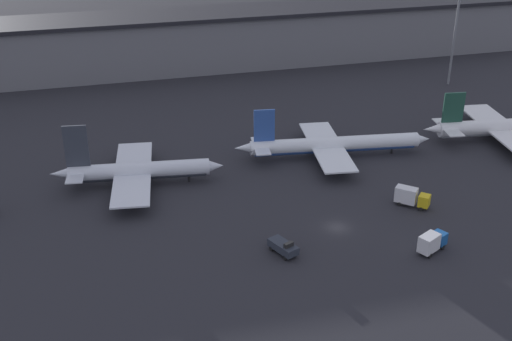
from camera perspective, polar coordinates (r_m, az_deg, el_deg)
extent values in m
plane|color=#26262B|center=(120.61, 7.21, -5.04)|extent=(600.00, 600.00, 0.00)
cube|color=slate|center=(212.80, -3.58, 11.43)|extent=(214.17, 19.71, 16.65)
cube|color=black|center=(210.73, -3.65, 13.78)|extent=(214.17, 21.71, 1.20)
cylinder|color=silver|center=(135.78, -10.31, 0.03)|extent=(29.19, 7.24, 3.42)
cylinder|color=#333842|center=(136.04, -10.29, -0.20)|extent=(27.69, 6.54, 2.90)
cone|color=silver|center=(135.73, -3.76, 0.41)|extent=(4.50, 3.76, 3.25)
cone|color=silver|center=(137.51, -16.85, -0.26)|extent=(5.47, 3.56, 2.90)
cube|color=#333842|center=(134.53, -15.70, 2.09)|extent=(4.80, 1.03, 8.95)
cube|color=silver|center=(136.92, -15.65, -0.09)|extent=(4.83, 11.23, 0.24)
cube|color=silver|center=(136.06, -10.90, -0.17)|extent=(11.46, 30.94, 0.36)
cylinder|color=gray|center=(144.14, -10.39, 0.90)|extent=(3.98, 2.36, 1.88)
cylinder|color=gray|center=(129.01, -10.62, -2.27)|extent=(3.98, 2.36, 1.88)
cylinder|color=black|center=(136.64, -5.98, -0.66)|extent=(0.50, 0.50, 1.54)
cylinder|color=black|center=(138.18, -10.81, -0.69)|extent=(0.50, 0.50, 1.54)
cylinder|color=black|center=(135.74, -10.85, -1.20)|extent=(0.50, 0.50, 1.54)
cylinder|color=white|center=(147.31, 7.04, 2.36)|extent=(39.03, 8.47, 3.33)
cylinder|color=#2D519E|center=(147.55, 7.03, 2.16)|extent=(37.03, 7.72, 2.83)
cone|color=white|center=(153.55, 14.47, 2.71)|extent=(4.38, 3.67, 3.17)
cone|color=white|center=(143.62, -0.96, 2.04)|extent=(5.33, 3.47, 2.83)
cube|color=#2D519E|center=(142.13, 0.74, 4.02)|extent=(4.68, 1.02, 7.43)
cube|color=white|center=(143.93, 0.42, 2.20)|extent=(4.64, 10.44, 0.24)
cube|color=white|center=(147.02, 6.30, 2.18)|extent=(10.99, 28.74, 0.36)
cylinder|color=gray|center=(154.73, 6.03, 2.97)|extent=(3.88, 2.30, 1.83)
cylinder|color=gray|center=(140.90, 7.47, 0.49)|extent=(3.88, 2.30, 1.83)
cylinder|color=black|center=(152.14, 11.97, 1.77)|extent=(0.50, 0.50, 1.50)
cylinder|color=black|center=(149.01, 6.14, 1.68)|extent=(0.50, 0.50, 1.50)
cylinder|color=black|center=(146.66, 6.38, 1.26)|extent=(0.50, 0.50, 1.50)
cylinder|color=white|center=(166.89, 21.50, 3.69)|extent=(34.98, 8.24, 3.65)
cylinder|color=#ADB2B7|center=(167.12, 21.47, 3.49)|extent=(33.18, 7.46, 3.10)
cone|color=white|center=(158.74, 15.57, 3.58)|extent=(5.83, 3.80, 3.10)
cube|color=#1E4738|center=(158.52, 17.16, 5.37)|extent=(5.11, 1.07, 7.35)
cube|color=white|center=(159.96, 16.70, 3.71)|extent=(5.14, 11.88, 0.24)
cube|color=white|center=(166.23, 20.95, 3.53)|extent=(12.19, 32.73, 0.36)
cylinder|color=gray|center=(174.45, 19.89, 4.30)|extent=(4.24, 2.52, 2.00)
cylinder|color=black|center=(168.19, 20.61, 3.04)|extent=(0.50, 0.50, 1.64)
cylinder|color=black|center=(165.84, 21.05, 2.64)|extent=(0.50, 0.50, 1.64)
cube|color=gold|center=(128.94, 14.72, -2.61)|extent=(2.98, 2.99, 2.32)
cube|color=silver|center=(129.43, 13.20, -2.11)|extent=(4.54, 4.46, 3.10)
cylinder|color=black|center=(130.36, 14.66, -2.98)|extent=(1.04, 1.02, 0.90)
cylinder|color=black|center=(128.92, 14.47, -3.30)|extent=(1.04, 1.02, 0.90)
cylinder|color=black|center=(131.17, 12.86, -2.58)|extent=(1.04, 1.02, 0.90)
cylinder|color=black|center=(129.74, 12.65, -2.89)|extent=(1.04, 1.02, 0.90)
cube|color=#282D38|center=(111.62, 2.42, -6.77)|extent=(4.55, 6.27, 1.38)
cube|color=black|center=(110.12, 2.92, -6.61)|extent=(1.88, 1.33, 0.80)
cylinder|color=black|center=(111.51, 3.40, -7.42)|extent=(0.93, 1.07, 0.90)
cylinder|color=black|center=(110.47, 2.67, -7.75)|extent=(0.93, 1.07, 0.90)
cylinder|color=black|center=(113.82, 2.17, -6.62)|extent=(0.93, 1.07, 0.90)
cylinder|color=black|center=(112.80, 1.44, -6.94)|extent=(0.93, 1.07, 0.90)
cube|color=#195199|center=(117.56, 15.99, -5.78)|extent=(2.66, 2.85, 2.25)
cube|color=silver|center=(114.92, 15.13, -6.23)|extent=(4.38, 3.74, 3.00)
cylinder|color=black|center=(118.50, 15.52, -6.23)|extent=(1.06, 0.92, 0.90)
cylinder|color=black|center=(117.80, 16.21, -6.54)|extent=(1.06, 0.92, 0.90)
cylinder|color=black|center=(115.64, 14.46, -6.96)|extent=(1.06, 0.92, 0.90)
cylinder|color=black|center=(114.91, 15.16, -7.29)|extent=(1.06, 0.92, 0.90)
cylinder|color=slate|center=(201.32, 17.19, 11.02)|extent=(0.70, 0.70, 27.06)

